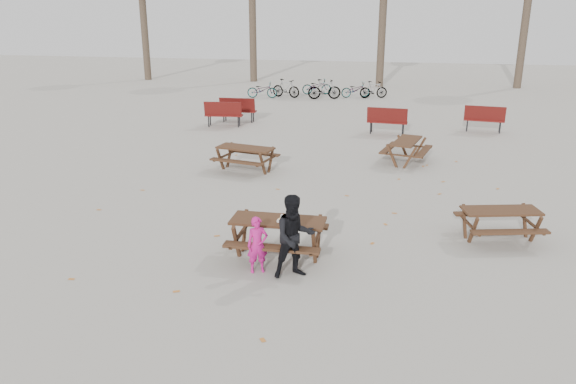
% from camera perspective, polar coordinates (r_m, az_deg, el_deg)
% --- Properties ---
extents(ground, '(80.00, 80.00, 0.00)m').
position_cam_1_polar(ground, '(11.03, -1.00, -6.56)').
color(ground, gray).
rests_on(ground, ground).
extents(main_picnic_table, '(1.80, 1.45, 0.78)m').
position_cam_1_polar(main_picnic_table, '(10.80, -1.01, -3.74)').
color(main_picnic_table, '#331D12').
rests_on(main_picnic_table, ground).
extents(food_tray, '(0.18, 0.11, 0.03)m').
position_cam_1_polar(food_tray, '(10.61, -0.62, -2.96)').
color(food_tray, silver).
rests_on(food_tray, main_picnic_table).
extents(bread_roll, '(0.14, 0.06, 0.05)m').
position_cam_1_polar(bread_roll, '(10.59, -0.62, -2.74)').
color(bread_roll, tan).
rests_on(bread_roll, food_tray).
extents(soda_bottle, '(0.07, 0.07, 0.17)m').
position_cam_1_polar(soda_bottle, '(10.53, -0.63, -2.80)').
color(soda_bottle, silver).
rests_on(soda_bottle, main_picnic_table).
extents(child, '(0.46, 0.39, 1.06)m').
position_cam_1_polar(child, '(10.24, -3.12, -5.40)').
color(child, '#C21879').
rests_on(child, ground).
extents(adult, '(0.94, 0.86, 1.54)m').
position_cam_1_polar(adult, '(9.96, 0.65, -4.56)').
color(adult, black).
rests_on(adult, ground).
extents(picnic_table_east, '(1.80, 1.58, 0.67)m').
position_cam_1_polar(picnic_table_east, '(12.46, 20.69, -3.13)').
color(picnic_table_east, '#331D12').
rests_on(picnic_table_east, ground).
extents(picnic_table_north, '(1.91, 1.67, 0.72)m').
position_cam_1_polar(picnic_table_north, '(16.58, -4.33, 3.36)').
color(picnic_table_north, '#331D12').
rests_on(picnic_table_north, ground).
extents(picnic_table_far, '(1.66, 1.89, 0.70)m').
position_cam_1_polar(picnic_table_far, '(17.82, 11.90, 4.07)').
color(picnic_table_far, '#331D12').
rests_on(picnic_table_far, ground).
extents(park_bench_row, '(11.73, 1.74, 1.03)m').
position_cam_1_polar(park_bench_row, '(22.42, 4.30, 7.77)').
color(park_bench_row, maroon).
rests_on(park_bench_row, ground).
extents(bicycle_row, '(7.33, 2.61, 1.03)m').
position_cam_1_polar(bicycle_row, '(30.15, 3.02, 10.43)').
color(bicycle_row, black).
rests_on(bicycle_row, ground).
extents(fallen_leaves, '(11.00, 11.00, 0.01)m').
position_cam_1_polar(fallen_leaves, '(13.23, 3.37, -2.20)').
color(fallen_leaves, '#BC6E2D').
rests_on(fallen_leaves, ground).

